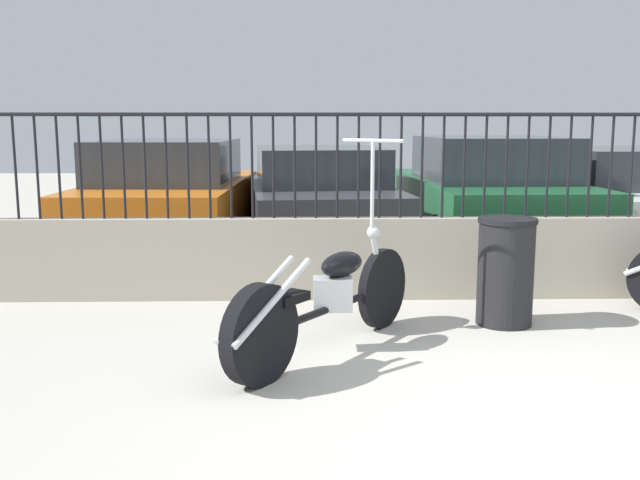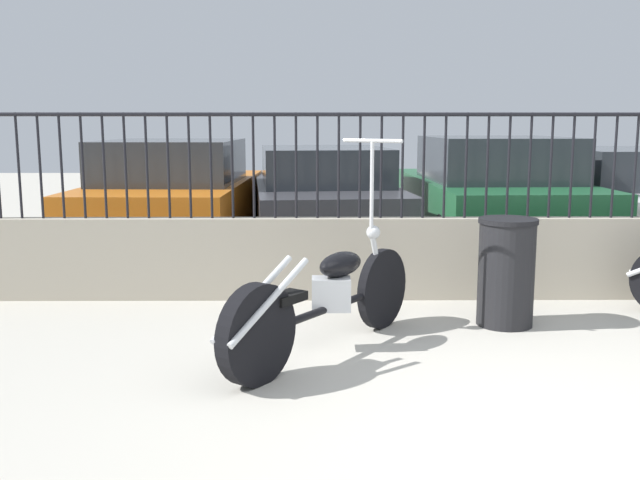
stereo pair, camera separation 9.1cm
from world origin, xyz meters
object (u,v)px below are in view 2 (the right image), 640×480
motorcycle_black (318,302)px  trash_bin (506,272)px  car_white (625,195)px  car_green (492,195)px  car_dark_grey (322,195)px  car_orange (175,194)px

motorcycle_black → trash_bin: 1.73m
car_white → motorcycle_black: bearing=139.5°
motorcycle_black → car_green: bearing=8.0°
motorcycle_black → car_dark_grey: 4.80m
trash_bin → car_dark_grey: bearing=110.0°
trash_bin → car_white: car_white is taller
motorcycle_black → trash_bin: (1.54, 0.79, 0.05)m
trash_bin → car_dark_grey: size_ratio=0.19×
motorcycle_black → car_white: bearing=-5.3°
car_orange → car_white: car_orange is taller
car_orange → car_white: (6.15, 0.23, -0.05)m
trash_bin → car_dark_grey: (-1.46, 4.00, 0.22)m
trash_bin → car_dark_grey: car_dark_grey is taller
car_dark_grey → car_white: (4.17, 0.04, -0.01)m
motorcycle_black → car_orange: (-1.89, 4.61, 0.31)m
car_orange → car_green: car_green is taller
trash_bin → car_green: 3.54m
trash_bin → car_orange: size_ratio=0.21×
trash_bin → car_orange: bearing=131.9°
car_orange → car_dark_grey: size_ratio=0.95×
motorcycle_black → car_orange: bearing=58.3°
trash_bin → car_white: 4.88m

